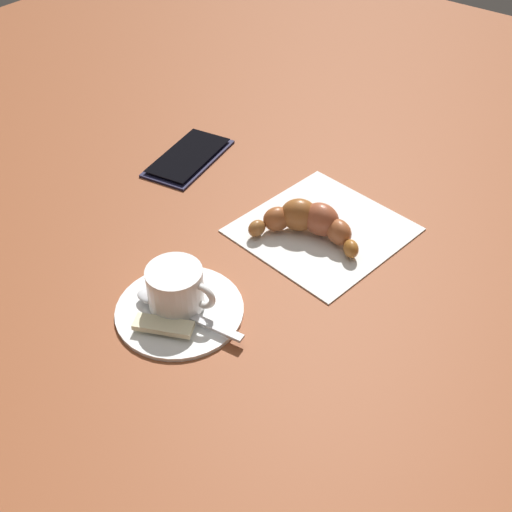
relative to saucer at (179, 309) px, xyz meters
The scene contains 8 objects.
ground_plane 0.10m from the saucer, 15.02° to the right, with size 1.80×1.80×0.00m, color brown.
saucer is the anchor object (origin of this frame).
espresso_cup 0.03m from the saucer, 55.38° to the left, with size 0.06×0.08×0.05m.
teaspoon 0.01m from the saucer, 158.90° to the left, with size 0.03×0.13×0.01m.
sugar_packet 0.03m from the saucer, 164.09° to the right, with size 0.06×0.02×0.01m, color beige.
napkin 0.21m from the saucer, 11.60° to the right, with size 0.18×0.17×0.00m, color silver.
croissant 0.19m from the saucer, 10.32° to the right, with size 0.08×0.13×0.04m.
cell_phone 0.29m from the saucer, 40.99° to the left, with size 0.14×0.09×0.01m.
Camera 1 is at (-0.40, -0.32, 0.48)m, focal length 44.86 mm.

